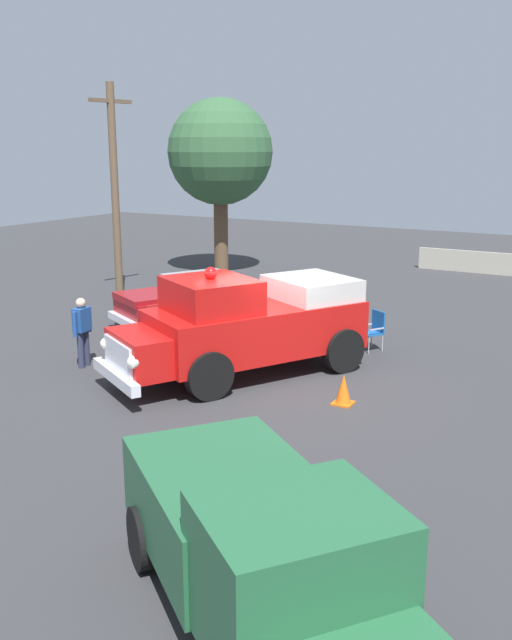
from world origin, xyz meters
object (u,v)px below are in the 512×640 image
utility_pole (115,189)px  lawn_chair_near_truck (300,312)px  vintage_fire_truck (247,324)px  spectator_seated (299,310)px  oak_tree_right (220,153)px  classic_hot_rod (191,300)px  parked_pickup (260,547)px  traffic_cone (344,390)px  lawn_chair_by_car (374,328)px  spectator_standing (82,327)px  lawn_chair_spare (157,321)px

utility_pole → lawn_chair_near_truck: bearing=-8.5°
vintage_fire_truck → utility_pole: bearing=148.3°
spectator_seated → oak_tree_right: (-7.16, 7.12, 4.16)m
classic_hot_rod → spectator_seated: (3.24, 0.61, -0.05)m
parked_pickup → spectator_seated: (-5.13, 11.21, -0.29)m
vintage_fire_truck → classic_hot_rod: size_ratio=1.33×
traffic_cone → lawn_chair_by_car: bearing=102.1°
classic_hot_rod → lawn_chair_near_truck: classic_hot_rod is taller
parked_pickup → classic_hot_rod: bearing=128.3°
traffic_cone → vintage_fire_truck: bearing=165.8°
lawn_chair_near_truck → lawn_chair_by_car: bearing=-12.8°
spectator_standing → lawn_chair_by_car: bearing=41.2°
classic_hot_rod → oak_tree_right: oak_tree_right is taller
lawn_chair_by_car → utility_pole: (-9.97, 1.68, 3.13)m
classic_hot_rod → lawn_chair_by_car: size_ratio=4.63×
spectator_seated → utility_pole: 8.27m
parked_pickup → lawn_chair_spare: size_ratio=4.81×
vintage_fire_truck → spectator_standing: bearing=-158.4°
traffic_cone → parked_pickup: bearing=-74.3°
lawn_chair_by_car → lawn_chair_spare: same height
oak_tree_right → lawn_chair_by_car: bearing=-38.4°
lawn_chair_by_car → spectator_seated: spectator_seated is taller
spectator_standing → oak_tree_right: size_ratio=0.24×
lawn_chair_near_truck → oak_tree_right: 10.85m
vintage_fire_truck → traffic_cone: bearing=-14.2°
lawn_chair_by_car → oak_tree_right: 12.88m
lawn_chair_spare → utility_pole: size_ratio=0.14×
oak_tree_right → traffic_cone: (10.39, -11.57, -4.55)m
lawn_chair_by_car → lawn_chair_spare: (-5.27, -2.25, 0.00)m
parked_pickup → spectator_standing: size_ratio=2.93×
classic_hot_rod → lawn_chair_near_truck: 3.28m
lawn_chair_by_car → traffic_cone: (0.86, -4.03, -0.28)m
lawn_chair_by_car → traffic_cone: lawn_chair_by_car is taller
parked_pickup → oak_tree_right: bearing=123.8°
classic_hot_rod → spectator_seated: size_ratio=3.66×
spectator_seated → utility_pole: size_ratio=0.18×
oak_tree_right → spectator_standing: bearing=-71.9°
parked_pickup → spectator_seated: size_ratio=3.80×
spectator_seated → spectator_standing: 6.09m
oak_tree_right → traffic_cone: oak_tree_right is taller
lawn_chair_by_car → traffic_cone: 4.13m
parked_pickup → spectator_seated: 12.33m
parked_pickup → spectator_seated: parked_pickup is taller
lawn_chair_spare → oak_tree_right: size_ratio=0.15×
lawn_chair_spare → spectator_seated: (2.90, 2.67, 0.11)m
classic_hot_rod → parked_pickup: parked_pickup is taller
classic_hot_rod → lawn_chair_by_car: (5.61, 0.19, -0.16)m
oak_tree_right → utility_pole: (-0.44, -5.86, -1.13)m
spectator_seated → utility_pole: (-7.59, 1.26, 3.02)m
classic_hot_rod → oak_tree_right: bearing=116.9°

